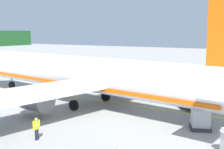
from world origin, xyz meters
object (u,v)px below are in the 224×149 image
cargo_container_near (201,118)px  crew_marshaller (36,127)px  airliner_foreground (84,74)px  service_truck_fuel (192,93)px

cargo_container_near → crew_marshaller: (-8.77, 9.99, 0.02)m
airliner_foreground → service_truck_fuel: bearing=-63.7°
cargo_container_near → crew_marshaller: cargo_container_near is taller
service_truck_fuel → cargo_container_near: 7.82m
airliner_foreground → crew_marshaller: airliner_foreground is taller
service_truck_fuel → crew_marshaller: 17.61m
airliner_foreground → cargo_container_near: airliner_foreground is taller
airliner_foreground → service_truck_fuel: 12.02m
airliner_foreground → crew_marshaller: bearing=-162.4°
crew_marshaller → airliner_foreground: bearing=17.6°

